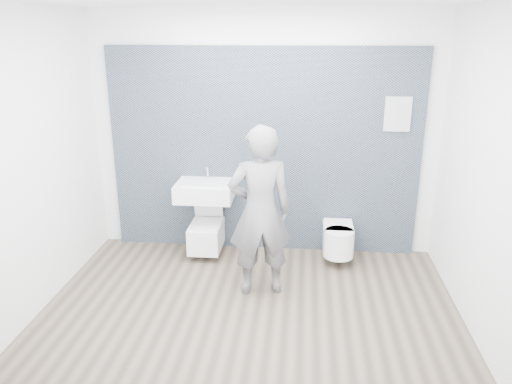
# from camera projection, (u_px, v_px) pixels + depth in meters

# --- Properties ---
(ground) EXTENTS (4.00, 4.00, 0.00)m
(ground) POSITION_uv_depth(u_px,v_px,m) (250.00, 310.00, 4.81)
(ground) COLOR brown
(ground) RESTS_ON ground
(room_shell) EXTENTS (4.00, 4.00, 4.00)m
(room_shell) POSITION_uv_depth(u_px,v_px,m) (249.00, 132.00, 4.26)
(room_shell) COLOR silver
(room_shell) RESTS_ON ground
(tile_wall) EXTENTS (3.60, 0.06, 2.40)m
(tile_wall) POSITION_uv_depth(u_px,v_px,m) (263.00, 246.00, 6.20)
(tile_wall) COLOR black
(tile_wall) RESTS_ON ground
(washbasin) EXTENTS (0.66, 0.49, 0.49)m
(washbasin) POSITION_uv_depth(u_px,v_px,m) (205.00, 190.00, 5.74)
(washbasin) COLOR white
(washbasin) RESTS_ON ground
(toilet_square) EXTENTS (0.36, 0.52, 0.70)m
(toilet_square) POSITION_uv_depth(u_px,v_px,m) (206.00, 234.00, 5.91)
(toilet_square) COLOR white
(toilet_square) RESTS_ON ground
(toilet_rounded) EXTENTS (0.34, 0.58, 0.32)m
(toilet_rounded) POSITION_uv_depth(u_px,v_px,m) (338.00, 239.00, 5.72)
(toilet_rounded) COLOR white
(toilet_rounded) RESTS_ON ground
(info_placard) EXTENTS (0.29, 0.03, 0.38)m
(info_placard) POSITION_uv_depth(u_px,v_px,m) (385.00, 253.00, 6.01)
(info_placard) COLOR white
(info_placard) RESTS_ON ground
(visitor) EXTENTS (0.71, 0.55, 1.74)m
(visitor) POSITION_uv_depth(u_px,v_px,m) (260.00, 212.00, 4.89)
(visitor) COLOR slate
(visitor) RESTS_ON ground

